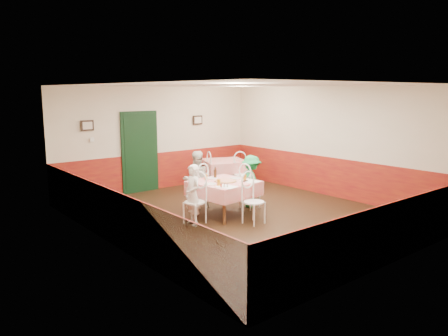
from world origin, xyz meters
TOP-DOWN VIEW (x-y plane):
  - floor at (0.00, 0.00)m, footprint 7.00×7.00m
  - ceiling at (0.00, 0.00)m, footprint 7.00×7.00m
  - back_wall at (0.00, 3.50)m, footprint 6.00×0.10m
  - front_wall at (0.00, -3.50)m, footprint 6.00×0.10m
  - left_wall at (-3.00, 0.00)m, footprint 0.10×7.00m
  - right_wall at (3.00, 0.00)m, footprint 0.10×7.00m
  - wainscot_back at (0.00, 3.48)m, footprint 6.00×0.03m
  - wainscot_front at (0.00, -3.48)m, footprint 6.00×0.03m
  - wainscot_left at (-2.98, 0.00)m, footprint 0.03×7.00m
  - wainscot_right at (2.98, 0.00)m, footprint 0.03×7.00m
  - door at (-0.60, 3.45)m, footprint 0.96×0.06m
  - picture_left at (-2.00, 3.45)m, footprint 0.32×0.03m
  - picture_right at (1.30, 3.45)m, footprint 0.32×0.03m
  - thermostat at (-1.90, 3.45)m, footprint 0.10×0.03m
  - main_table at (-0.31, 0.26)m, footprint 1.35×1.35m
  - second_table at (1.53, 2.50)m, footprint 1.44×1.44m
  - chair_left at (-1.15, 0.16)m, footprint 0.51×0.51m
  - chair_right at (0.54, 0.35)m, footprint 0.47×0.47m
  - chair_far at (-0.40, 1.10)m, footprint 0.49×0.49m
  - chair_near at (-0.21, -0.59)m, footprint 0.45×0.45m
  - chair_second_a at (0.78, 2.50)m, footprint 0.54×0.54m
  - chair_second_b at (1.53, 1.75)m, footprint 0.54×0.54m
  - pizza at (-0.31, 0.20)m, footprint 0.50×0.50m
  - plate_left at (-0.74, 0.19)m, footprint 0.28×0.28m
  - plate_right at (0.09, 0.32)m, footprint 0.28×0.28m
  - plate_far at (-0.33, 0.65)m, footprint 0.28×0.28m
  - glass_a at (-0.67, -0.02)m, footprint 0.08×0.08m
  - glass_b at (0.11, 0.05)m, footprint 0.08×0.08m
  - glass_c at (-0.52, 0.62)m, footprint 0.08×0.08m
  - beer_bottle at (-0.23, 0.66)m, footprint 0.07×0.07m
  - shaker_a at (-0.68, -0.21)m, footprint 0.04×0.04m
  - shaker_b at (-0.64, -0.26)m, footprint 0.04×0.04m
  - shaker_c at (-0.73, -0.18)m, footprint 0.04×0.04m
  - menu_left at (-0.61, -0.20)m, footprint 0.39×0.46m
  - menu_right at (0.14, -0.08)m, footprint 0.34×0.43m
  - wallet at (0.03, -0.03)m, footprint 0.12×0.10m
  - diner_left at (-1.20, 0.16)m, footprint 0.34×0.48m
  - diner_far at (-0.41, 1.15)m, footprint 0.70×0.58m
  - diner_right at (0.59, 0.36)m, footprint 0.56×0.85m

SIDE VIEW (x-z plane):
  - floor at x=0.00m, z-range 0.00..0.00m
  - main_table at x=-0.31m, z-range -0.01..0.76m
  - second_table at x=1.53m, z-range -0.01..0.76m
  - chair_left at x=-1.15m, z-range 0.00..0.90m
  - chair_right at x=0.54m, z-range 0.00..0.90m
  - chair_far at x=-0.40m, z-range 0.00..0.90m
  - chair_near at x=-0.21m, z-range 0.00..0.90m
  - chair_second_a at x=0.78m, z-range 0.00..0.90m
  - chair_second_b at x=1.53m, z-range 0.00..0.90m
  - wainscot_back at x=0.00m, z-range 0.00..1.00m
  - wainscot_front at x=0.00m, z-range 0.00..1.00m
  - wainscot_left at x=-2.98m, z-range 0.00..1.00m
  - wainscot_right at x=2.98m, z-range 0.00..1.00m
  - diner_right at x=0.59m, z-range 0.00..1.23m
  - diner_left at x=-1.20m, z-range 0.00..1.23m
  - diner_far at x=-0.41m, z-range 0.00..1.33m
  - menu_left at x=-0.61m, z-range 0.76..0.76m
  - menu_right at x=0.14m, z-range 0.76..0.76m
  - plate_left at x=-0.74m, z-range 0.76..0.77m
  - plate_right at x=0.09m, z-range 0.76..0.77m
  - plate_far at x=-0.33m, z-range 0.76..0.77m
  - wallet at x=0.03m, z-range 0.76..0.78m
  - pizza at x=-0.31m, z-range 0.76..0.79m
  - shaker_a at x=-0.68m, z-range 0.76..0.85m
  - shaker_b at x=-0.64m, z-range 0.76..0.85m
  - shaker_c at x=-0.73m, z-range 0.76..0.85m
  - glass_c at x=-0.52m, z-range 0.76..0.89m
  - glass_b at x=0.11m, z-range 0.76..0.89m
  - glass_a at x=-0.67m, z-range 0.76..0.89m
  - beer_bottle at x=-0.23m, z-range 0.76..0.99m
  - door at x=-0.60m, z-range 0.00..2.10m
  - back_wall at x=0.00m, z-range 0.00..2.80m
  - front_wall at x=0.00m, z-range 0.00..2.80m
  - left_wall at x=-3.00m, z-range 0.00..2.80m
  - right_wall at x=3.00m, z-range 0.00..2.80m
  - thermostat at x=-1.90m, z-range 1.45..1.55m
  - picture_left at x=-2.00m, z-range 1.72..1.98m
  - picture_right at x=1.30m, z-range 1.72..1.98m
  - ceiling at x=0.00m, z-range 2.80..2.80m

